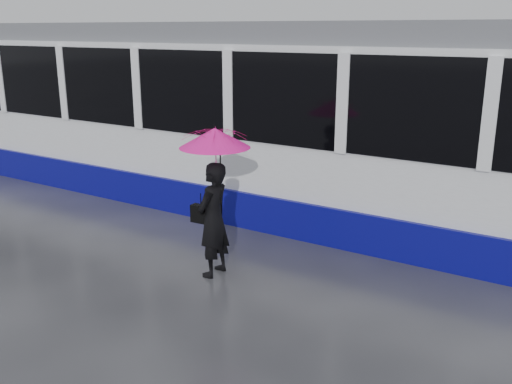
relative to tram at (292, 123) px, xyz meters
The scene contains 6 objects.
ground 3.05m from the tram, 75.85° to the right, with size 90.00×90.00×0.00m, color #28282D.
rails 1.75m from the tram, ahead, with size 34.00×1.51×0.02m.
tram is the anchor object (origin of this frame).
woman 3.18m from the tram, 80.72° to the right, with size 0.57×0.38×1.57m, color black.
umbrella 3.08m from the tram, 79.80° to the right, with size 0.97×0.97×1.06m.
handbag 3.13m from the tram, 84.79° to the right, with size 0.29×0.14×0.42m.
Camera 1 is at (4.22, -6.30, 3.25)m, focal length 40.00 mm.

